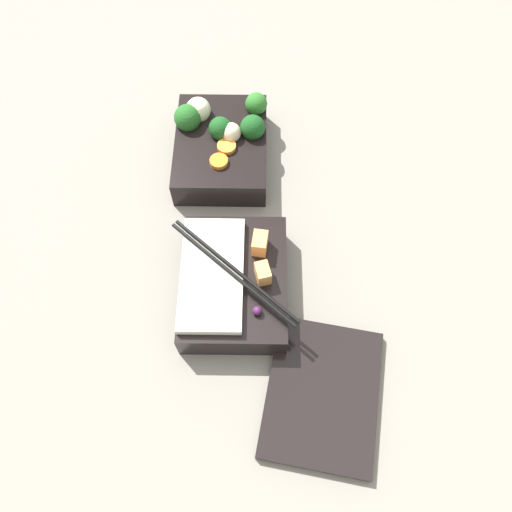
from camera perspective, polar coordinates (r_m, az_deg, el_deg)
The scene contains 4 objects.
ground_plane at distance 0.76m, azimuth -4.23°, elevation 4.56°, with size 3.00×3.00×0.00m, color gray.
bento_tray_vegetable at distance 0.80m, azimuth -3.95°, elevation 12.72°, with size 0.18×0.14×0.08m.
bento_tray_rice at distance 0.68m, azimuth -2.73°, elevation -2.99°, with size 0.18×0.17×0.08m.
bento_lid at distance 0.65m, azimuth 7.57°, elevation -15.30°, with size 0.18×0.14×0.01m, color black.
Camera 1 is at (0.40, 0.06, 0.64)m, focal length 35.00 mm.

